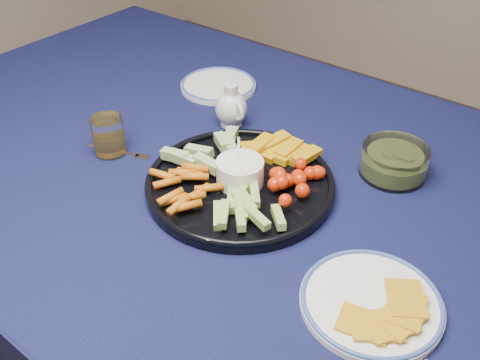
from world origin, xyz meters
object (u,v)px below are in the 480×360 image
Objects in this scene: cheese_plate at (371,301)px; side_plate_extra at (218,85)px; creamer_pitcher at (231,108)px; pickle_bowl at (394,162)px; crudite_platter at (239,180)px; juice_tumbler at (109,138)px; dining_table at (222,191)px.

side_plate_extra is at bearing 147.63° from cheese_plate.
pickle_bowl is at bearing 7.52° from creamer_pitcher.
cheese_plate is 1.11× the size of side_plate_extra.
cheese_plate is (0.33, -0.10, -0.01)m from crudite_platter.
crudite_platter is at bearing 13.00° from juice_tumbler.
juice_tumbler is (-0.20, -0.12, 0.12)m from dining_table.
cheese_plate reaches higher than side_plate_extra.
pickle_bowl is at bearing 110.24° from cheese_plate.
creamer_pitcher is 1.24× the size of juice_tumbler.
side_plate_extra is at bearing 172.08° from pickle_bowl.
crudite_platter is 0.30m from juice_tumbler.
cheese_plate is 0.63m from juice_tumbler.
creamer_pitcher reaches higher than juice_tumbler.
dining_table is 7.80× the size of cheese_plate.
side_plate_extra reaches higher than dining_table.
juice_tumbler is 0.42× the size of side_plate_extra.
side_plate_extra is at bearing 130.78° from dining_table.
cheese_plate is 0.75m from side_plate_extra.
cheese_plate is at bearing -29.66° from creamer_pitcher.
dining_table is 0.26m from juice_tumbler.
crudite_platter reaches higher than cheese_plate.
crudite_platter is 0.35m from cheese_plate.
crudite_platter reaches higher than side_plate_extra.
juice_tumbler is (-0.62, 0.04, 0.02)m from cheese_plate.
creamer_pitcher is (-0.16, 0.18, 0.02)m from crudite_platter.
cheese_plate is (0.43, -0.16, 0.10)m from dining_table.
creamer_pitcher is 0.57m from cheese_plate.
side_plate_extra is (-0.21, 0.24, 0.10)m from dining_table.
side_plate_extra is (-0.14, 0.12, -0.03)m from creamer_pitcher.
cheese_plate is at bearing -20.80° from dining_table.
cheese_plate is at bearing -69.76° from pickle_bowl.
cheese_plate is at bearing -3.42° from juice_tumbler.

